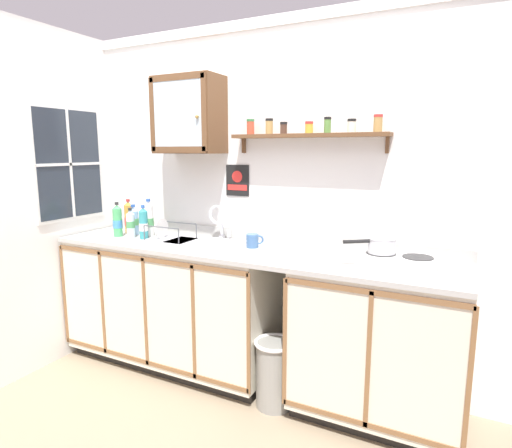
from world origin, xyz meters
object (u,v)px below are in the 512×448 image
bottle_soda_green_3 (118,221)px  bottle_juice_amber_4 (129,218)px  warning_sign (237,181)px  trash_bin (274,372)px  wall_cabinet (189,115)px  sink (205,248)px  mug (253,241)px  dish_rack (169,237)px  bottle_water_clear_5 (131,224)px  hot_plate_stove (398,262)px  bottle_detergent_teal_2 (144,224)px  bottle_water_blue_0 (134,221)px  bottle_opaque_white_1 (149,219)px  saucepan (381,245)px

bottle_soda_green_3 → bottle_juice_amber_4: 0.16m
bottle_juice_amber_4 → warning_sign: (0.90, 0.17, 0.31)m
trash_bin → bottle_juice_amber_4: bearing=168.9°
wall_cabinet → trash_bin: bearing=-20.8°
sink → mug: 0.37m
dish_rack → warning_sign: 0.65m
bottle_water_clear_5 → hot_plate_stove: bearing=0.6°
warning_sign → bottle_juice_amber_4: bearing=-169.3°
bottle_detergent_teal_2 → wall_cabinet: wall_cabinet is taller
bottle_soda_green_3 → warning_sign: bearing=20.6°
dish_rack → bottle_detergent_teal_2: bearing=-171.3°
hot_plate_stove → bottle_water_clear_5: 1.93m
bottle_water_blue_0 → bottle_soda_green_3: size_ratio=0.90×
wall_cabinet → bottle_water_blue_0: bearing=-169.9°
bottle_water_clear_5 → dish_rack: bearing=7.4°
bottle_soda_green_3 → bottle_water_clear_5: bottle_soda_green_3 is taller
bottle_water_blue_0 → bottle_juice_amber_4: size_ratio=0.88×
bottle_juice_amber_4 → mug: 1.13m
bottle_opaque_white_1 → bottle_water_blue_0: bearing=-174.8°
bottle_detergent_teal_2 → bottle_water_clear_5: bearing=-175.1°
bottle_detergent_teal_2 → bottle_soda_green_3: bottle_soda_green_3 is taller
dish_rack → saucepan: bearing=-0.1°
saucepan → dish_rack: (-1.50, 0.00, -0.10)m
sink → wall_cabinet: 0.95m
mug → sink: bearing=-173.1°
bottle_detergent_teal_2 → wall_cabinet: 0.86m
bottle_opaque_white_1 → bottle_soda_green_3: bearing=-149.8°
mug → warning_sign: bearing=138.6°
bottle_detergent_teal_2 → mug: bearing=7.1°
bottle_opaque_white_1 → mug: bearing=0.4°
hot_plate_stove → bottle_opaque_white_1: (-1.85, 0.09, 0.09)m
bottle_water_blue_0 → dish_rack: 0.40m
bottle_water_blue_0 → bottle_soda_green_3: 0.12m
dish_rack → mug: bearing=6.5°
bottle_soda_green_3 → bottle_water_blue_0: bearing=59.9°
hot_plate_stove → bottle_detergent_teal_2: bearing=-179.7°
bottle_juice_amber_4 → bottle_water_clear_5: bearing=-43.3°
sink → warning_sign: warning_sign is taller
bottle_detergent_teal_2 → sink: bearing=7.2°
dish_rack → mug: 0.65m
bottle_detergent_teal_2 → mug: (0.85, 0.11, -0.07)m
bottle_opaque_white_1 → dish_rack: size_ratio=0.86×
sink → wall_cabinet: bearing=148.9°
sink → bottle_water_clear_5: bearing=-173.3°
hot_plate_stove → bottle_detergent_teal_2: size_ratio=1.63×
dish_rack → wall_cabinet: 0.89m
saucepan → mug: saucepan is taller
sink → bottle_detergent_teal_2: size_ratio=2.08×
saucepan → mug: 0.86m
wall_cabinet → trash_bin: 1.84m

